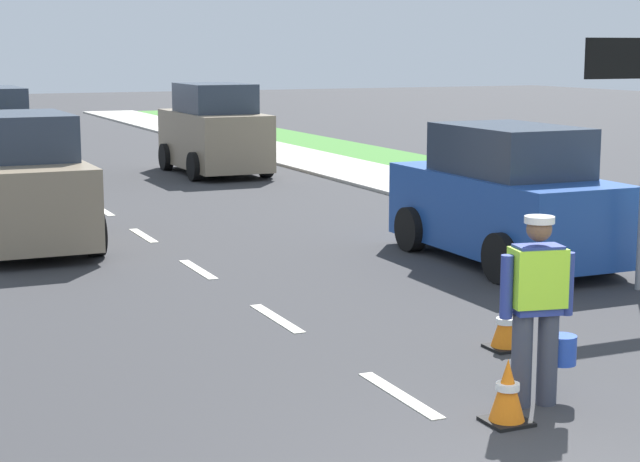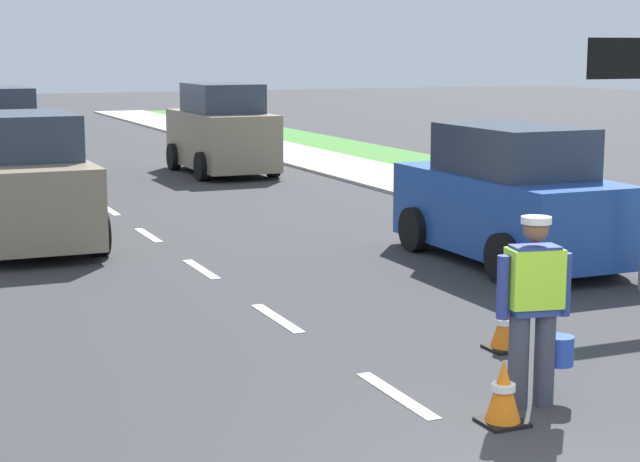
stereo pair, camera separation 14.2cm
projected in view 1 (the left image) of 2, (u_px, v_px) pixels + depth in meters
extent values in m
plane|color=#333335|center=(46.00, 175.00, 26.06)|extent=(96.00, 96.00, 0.00)
cube|color=#B2ADA3|center=(563.00, 223.00, 19.03)|extent=(2.40, 72.00, 0.14)
cube|color=silver|center=(400.00, 395.00, 9.57)|extent=(0.14, 1.40, 0.01)
cube|color=silver|center=(277.00, 318.00, 12.28)|extent=(0.14, 1.40, 0.01)
cube|color=silver|center=(198.00, 270.00, 14.98)|extent=(0.14, 1.40, 0.01)
cube|color=silver|center=(143.00, 236.00, 17.68)|extent=(0.14, 1.40, 0.01)
cube|color=silver|center=(103.00, 211.00, 20.39)|extent=(0.14, 1.40, 0.01)
cube|color=silver|center=(73.00, 192.00, 23.09)|extent=(0.14, 1.40, 0.01)
cube|color=silver|center=(48.00, 176.00, 25.79)|extent=(0.14, 1.40, 0.01)
cube|color=silver|center=(29.00, 164.00, 28.49)|extent=(0.14, 1.40, 0.01)
cube|color=silver|center=(12.00, 154.00, 31.20)|extent=(0.14, 1.40, 0.01)
cylinder|color=#383D4C|center=(522.00, 360.00, 9.23)|extent=(0.18, 0.18, 0.82)
cylinder|color=#383D4C|center=(547.00, 359.00, 9.28)|extent=(0.18, 0.18, 0.82)
cube|color=navy|center=(537.00, 280.00, 9.14)|extent=(0.44, 0.31, 0.60)
cube|color=#A5EA33|center=(537.00, 277.00, 9.13)|extent=(0.51, 0.36, 0.51)
cylinder|color=navy|center=(507.00, 287.00, 9.08)|extent=(0.11, 0.11, 0.55)
cylinder|color=navy|center=(567.00, 284.00, 9.20)|extent=(0.11, 0.11, 0.55)
sphere|color=brown|center=(539.00, 229.00, 9.06)|extent=(0.22, 0.22, 0.22)
cylinder|color=silver|center=(540.00, 220.00, 9.05)|extent=(0.26, 0.26, 0.06)
cylinder|color=#2347B7|center=(562.00, 350.00, 9.41)|extent=(0.26, 0.26, 0.26)
cube|color=white|center=(623.00, 58.00, 13.14)|extent=(1.10, 0.05, 0.44)
cube|color=black|center=(624.00, 58.00, 13.12)|extent=(1.16, 0.04, 0.50)
cube|color=black|center=(505.00, 347.00, 11.05)|extent=(0.36, 0.36, 0.03)
cone|color=orange|center=(506.00, 323.00, 11.01)|extent=(0.30, 0.30, 0.49)
cylinder|color=white|center=(506.00, 321.00, 11.00)|extent=(0.20, 0.20, 0.06)
cube|color=black|center=(506.00, 421.00, 8.86)|extent=(0.36, 0.36, 0.03)
cone|color=orange|center=(507.00, 390.00, 8.82)|extent=(0.30, 0.30, 0.52)
cylinder|color=white|center=(508.00, 386.00, 8.81)|extent=(0.20, 0.20, 0.06)
cube|color=gray|center=(214.00, 139.00, 26.28)|extent=(1.74, 3.94, 1.34)
cube|color=#2D3847|center=(215.00, 98.00, 26.02)|extent=(1.53, 2.17, 0.70)
cylinder|color=black|center=(166.00, 157.00, 27.11)|extent=(0.22, 0.68, 0.68)
cylinder|color=black|center=(232.00, 154.00, 27.82)|extent=(0.22, 0.68, 0.68)
cylinder|color=black|center=(195.00, 167.00, 24.91)|extent=(0.22, 0.68, 0.68)
cylinder|color=black|center=(266.00, 163.00, 25.62)|extent=(0.22, 0.68, 0.68)
cube|color=#1E4799|center=(504.00, 212.00, 15.47)|extent=(1.65, 4.02, 1.11)
cube|color=#2D3847|center=(510.00, 150.00, 15.22)|extent=(1.45, 2.21, 0.70)
cylinder|color=black|center=(411.00, 229.00, 16.32)|extent=(0.22, 0.68, 0.68)
cylinder|color=black|center=(504.00, 222.00, 17.00)|extent=(0.22, 0.68, 0.68)
cylinder|color=black|center=(502.00, 258.00, 14.07)|extent=(0.22, 0.68, 0.68)
cylinder|color=black|center=(605.00, 248.00, 14.75)|extent=(0.22, 0.68, 0.68)
cylinder|color=black|center=(40.00, 177.00, 22.96)|extent=(0.22, 0.68, 0.68)
cylinder|color=black|center=(21.00, 164.00, 25.42)|extent=(0.22, 0.68, 0.68)
cube|color=gray|center=(24.00, 197.00, 16.64)|extent=(1.63, 3.97, 1.20)
cube|color=#2D3847|center=(20.00, 136.00, 16.57)|extent=(1.44, 2.18, 0.70)
cylinder|color=black|center=(95.00, 233.00, 15.94)|extent=(0.22, 0.68, 0.68)
cylinder|color=black|center=(64.00, 211.00, 18.16)|extent=(0.22, 0.68, 0.68)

